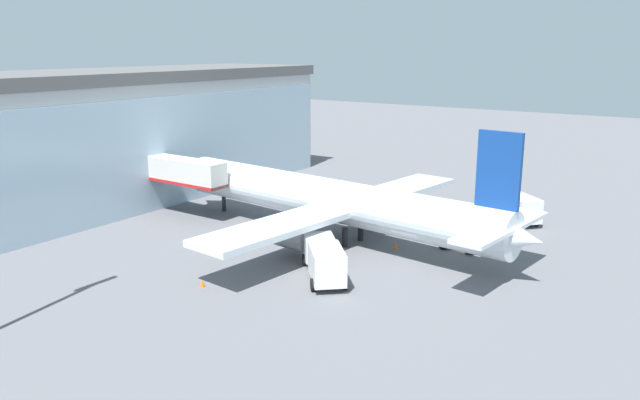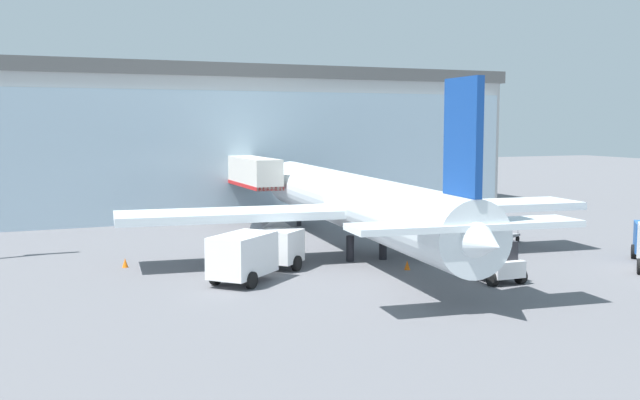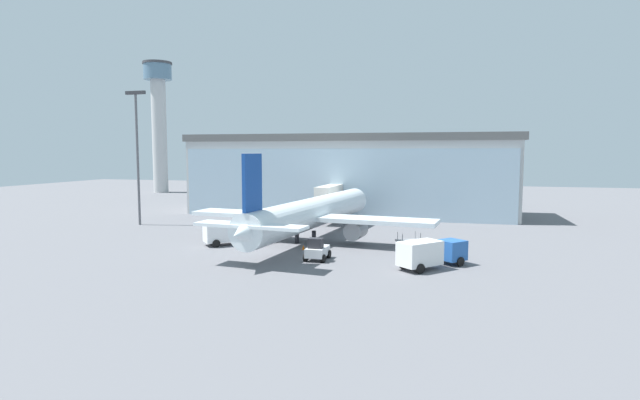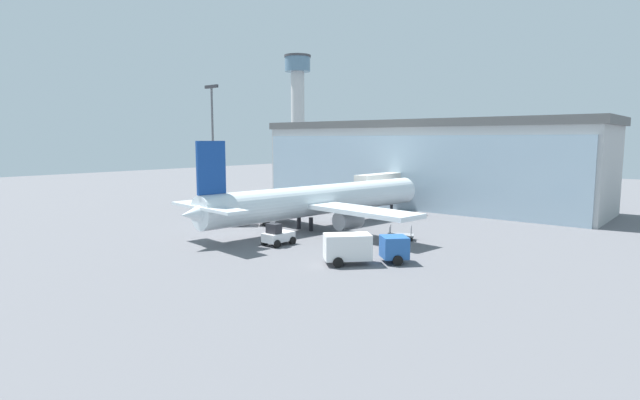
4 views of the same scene
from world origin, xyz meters
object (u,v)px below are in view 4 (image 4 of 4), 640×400
control_tower (298,103)px  fuel_truck (363,247)px  pushback_tug (278,236)px  catering_truck (244,214)px  jet_bridge (390,182)px  apron_light_mast (213,134)px  airplane (317,201)px  baggage_cart (401,235)px  safety_cone_wingtip (248,213)px  safety_cone_nose (289,233)px

control_tower → fuel_truck: bearing=-43.2°
fuel_truck → pushback_tug: fuel_truck is taller
catering_truck → pushback_tug: catering_truck is taller
jet_bridge → apron_light_mast: 30.53m
airplane → catering_truck: (-8.27, -4.60, -1.89)m
catering_truck → fuel_truck: 23.83m
apron_light_mast → fuel_truck: bearing=-21.1°
apron_light_mast → catering_truck: 25.10m
baggage_cart → jet_bridge: bearing=97.1°
control_tower → baggage_cart: (72.27, -59.74, -20.62)m
safety_cone_wingtip → catering_truck: bearing=-43.4°
jet_bridge → apron_light_mast: size_ratio=0.76×
control_tower → airplane: control_tower is taller
airplane → pushback_tug: (3.61, -10.25, -2.38)m
jet_bridge → safety_cone_nose: jet_bridge is taller
jet_bridge → safety_cone_nose: (2.65, -24.64, -4.05)m
airplane → baggage_cart: 12.04m
control_tower → baggage_cart: bearing=-39.6°
jet_bridge → apron_light_mast: (-26.66, -12.97, 7.28)m
control_tower → fuel_truck: size_ratio=4.97×
fuel_truck → safety_cone_wingtip: bearing=108.8°
apron_light_mast → baggage_cart: 42.18m
apron_light_mast → catering_truck: bearing=-27.6°
catering_truck → pushback_tug: (11.88, -5.64, -0.49)m
apron_light_mast → safety_cone_nose: bearing=-21.7°
fuel_truck → baggage_cart: size_ratio=2.15×
catering_truck → pushback_tug: size_ratio=2.14×
jet_bridge → safety_cone_nose: bearing=-173.2°
pushback_tug → safety_cone_nose: bearing=32.1°
baggage_cart → apron_light_mast: bearing=142.9°
jet_bridge → safety_cone_nose: size_ratio=27.10×
airplane → safety_cone_wingtip: (-14.55, 1.34, -3.08)m
fuel_truck → safety_cone_wingtip: fuel_truck is taller
airplane → catering_truck: 9.65m
control_tower → pushback_tug: 97.37m
baggage_cart → safety_cone_wingtip: (-26.24, 0.94, -0.23)m
apron_light_mast → safety_cone_nose: (29.31, -11.67, -11.33)m
airplane → fuel_truck: (14.76, -10.73, -1.89)m
apron_light_mast → pushback_tug: size_ratio=6.14×
pushback_tug → airplane: bearing=19.2°
catering_truck → fuel_truck: same height
control_tower → apron_light_mast: size_ratio=1.75×
jet_bridge → control_tower: 73.56m
safety_cone_wingtip → baggage_cart: bearing=-2.1°
jet_bridge → control_tower: (-58.63, 41.12, 16.80)m
control_tower → airplane: size_ratio=0.93×
jet_bridge → airplane: airplane is taller
airplane → pushback_tug: size_ratio=11.62×
apron_light_mast → safety_cone_wingtip: (14.06, -4.70, -11.33)m
baggage_cart → fuel_truck: bearing=-103.7°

